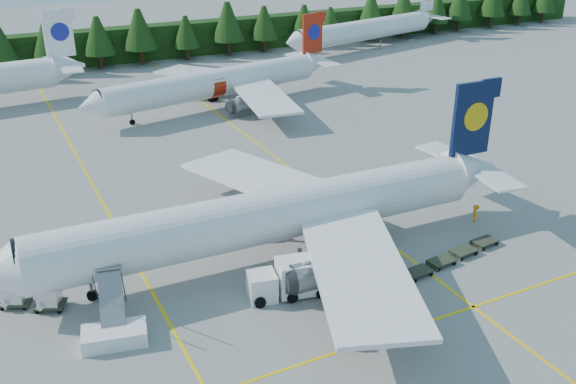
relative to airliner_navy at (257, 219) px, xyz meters
name	(u,v)px	position (x,y,z in m)	size (l,w,h in m)	color
ground	(357,286)	(5.09, -6.76, -3.74)	(320.00, 320.00, 0.00)	gray
taxi_stripe_a	(111,217)	(-8.91, 13.24, -3.73)	(0.25, 120.00, 0.01)	yellow
taxi_stripe_b	(303,178)	(11.09, 13.24, -3.73)	(0.25, 120.00, 0.01)	yellow
taxi_stripe_cross	(404,330)	(5.09, -12.76, -3.73)	(80.00, 0.25, 0.01)	yellow
treeline_hedge	(111,46)	(5.09, 75.24, -0.74)	(220.00, 4.00, 6.00)	black
airliner_navy	(257,219)	(0.00, 0.00, 0.00)	(42.74, 35.17, 12.43)	white
airliner_red	(209,85)	(11.07, 41.07, -0.36)	(38.23, 31.16, 11.22)	white
airliner_far_right	(360,30)	(50.84, 64.99, -0.11)	(39.25, 12.05, 11.58)	white
airstairs	(114,330)	(-12.63, -5.09, -2.92)	(4.50, 6.11, 3.74)	white
service_truck	(288,279)	(-0.07, -5.43, -2.36)	(6.05, 3.17, 2.78)	white
dolly_train	(442,260)	(12.74, -7.11, -3.33)	(12.90, 3.44, 0.13)	#2E3426
uld_pair	(32,294)	(-16.97, 1.29, -2.68)	(4.66, 3.77, 1.57)	#2E3426
crew_a	(362,268)	(5.98, -6.01, -2.81)	(0.68, 0.44, 1.86)	#F33505
crew_b	(342,338)	(0.29, -12.52, -2.96)	(0.75, 0.59, 1.55)	#FF3D05
crew_c	(475,213)	(20.33, -2.40, -2.92)	(0.67, 0.46, 1.63)	orange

